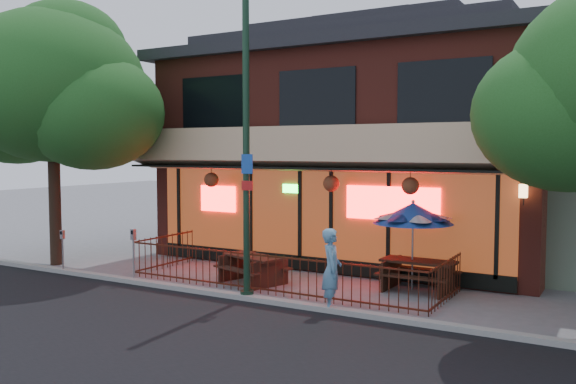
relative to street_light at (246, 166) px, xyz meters
The scene contains 13 objects.
ground 3.17m from the street_light, 90.34° to the left, with size 80.00×80.00×0.00m, color gray.
asphalt_street 6.42m from the street_light, 90.02° to the right, with size 80.00×11.00×0.00m, color black.
curb 3.09m from the street_light, 91.40° to the right, with size 80.00×0.25×0.12m, color #999993.
restaurant_building 7.58m from the street_light, 90.02° to the left, with size 12.96×9.49×8.05m.
patio_fence 2.68m from the street_light, 90.15° to the left, with size 8.44×2.62×1.00m.
street_light is the anchor object (origin of this frame).
street_tree_left 7.91m from the street_light, behind, with size 5.60×5.60×8.05m.
picnic_table_left 3.16m from the street_light, 118.29° to the left, with size 2.06×1.80×0.74m.
picnic_table_right 5.05m from the street_light, 40.61° to the left, with size 1.85×1.43×0.78m.
patio_umbrella 4.36m from the street_light, 42.03° to the left, with size 1.99×2.00×2.28m.
pedestrian 3.13m from the street_light, ahead, with size 0.66×0.44×1.82m, color #5E96BC.
parking_meter_near 4.21m from the street_light, behind, with size 0.14×0.13×1.43m.
parking_meter_far 6.68m from the street_light, behind, with size 0.12×0.10×1.23m.
Camera 1 is at (7.90, -12.25, 3.53)m, focal length 38.00 mm.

